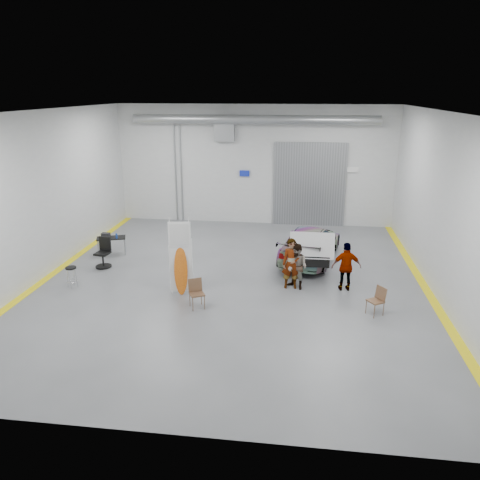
# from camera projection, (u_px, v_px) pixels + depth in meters

# --- Properties ---
(ground) EXTENTS (16.00, 16.00, 0.00)m
(ground) POSITION_uv_depth(u_px,v_px,m) (232.00, 282.00, 17.02)
(ground) COLOR #5B5D62
(ground) RESTS_ON ground
(room_shell) EXTENTS (14.02, 16.18, 6.01)m
(room_shell) POSITION_uv_depth(u_px,v_px,m) (246.00, 161.00, 17.83)
(room_shell) COLOR silver
(room_shell) RESTS_ON ground
(sedan_car) EXTENTS (2.90, 5.04, 1.37)m
(sedan_car) POSITION_uv_depth(u_px,v_px,m) (310.00, 243.00, 19.08)
(sedan_car) COLOR silver
(sedan_car) RESTS_ON ground
(person_a) EXTENTS (0.69, 0.49, 1.80)m
(person_a) POSITION_uv_depth(u_px,v_px,m) (292.00, 264.00, 16.24)
(person_a) COLOR #9B7855
(person_a) RESTS_ON ground
(person_b) EXTENTS (1.00, 0.96, 1.63)m
(person_b) POSITION_uv_depth(u_px,v_px,m) (297.00, 267.00, 16.21)
(person_b) COLOR slate
(person_b) RESTS_ON ground
(person_c) EXTENTS (1.04, 0.50, 1.73)m
(person_c) POSITION_uv_depth(u_px,v_px,m) (346.00, 267.00, 16.06)
(person_c) COLOR brown
(person_c) RESTS_ON ground
(surfboard_display) EXTENTS (0.76, 0.30, 2.71)m
(surfboard_display) POSITION_uv_depth(u_px,v_px,m) (179.00, 264.00, 15.68)
(surfboard_display) COLOR white
(surfboard_display) RESTS_ON ground
(folding_chair_near) EXTENTS (0.59, 0.64, 0.93)m
(folding_chair_near) POSITION_uv_depth(u_px,v_px,m) (197.00, 299.00, 14.91)
(folding_chair_near) COLOR brown
(folding_chair_near) RESTS_ON ground
(folding_chair_far) EXTENTS (0.58, 0.69, 0.90)m
(folding_chair_far) POSITION_uv_depth(u_px,v_px,m) (375.00, 306.00, 14.45)
(folding_chair_far) COLOR brown
(folding_chair_far) RESTS_ON ground
(shop_stool) EXTENTS (0.39, 0.39, 0.77)m
(shop_stool) POSITION_uv_depth(u_px,v_px,m) (72.00, 277.00, 16.41)
(shop_stool) COLOR black
(shop_stool) RESTS_ON ground
(work_table) EXTENTS (1.30, 0.95, 0.96)m
(work_table) POSITION_uv_depth(u_px,v_px,m) (110.00, 237.00, 19.65)
(work_table) COLOR gray
(work_table) RESTS_ON ground
(office_chair) EXTENTS (0.62, 0.63, 1.17)m
(office_chair) POSITION_uv_depth(u_px,v_px,m) (103.00, 254.00, 18.31)
(office_chair) COLOR black
(office_chair) RESTS_ON ground
(trunk_lid) EXTENTS (1.60, 0.97, 0.04)m
(trunk_lid) POSITION_uv_depth(u_px,v_px,m) (312.00, 243.00, 16.87)
(trunk_lid) COLOR silver
(trunk_lid) RESTS_ON sedan_car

